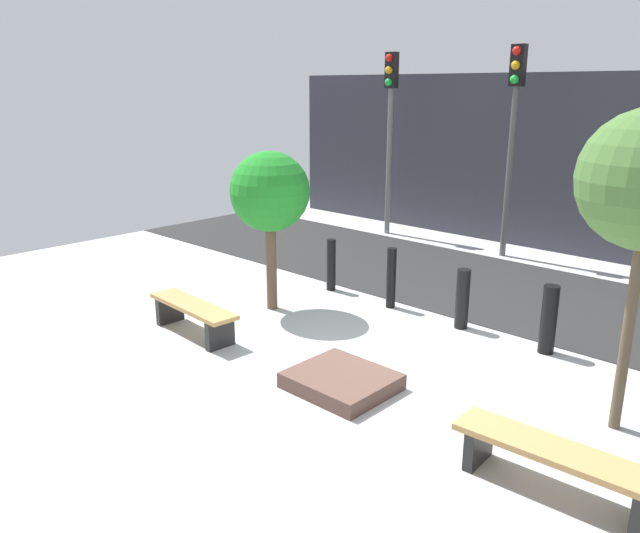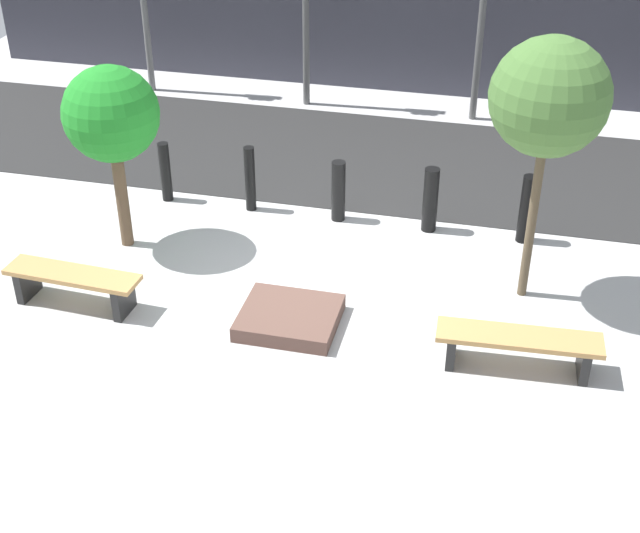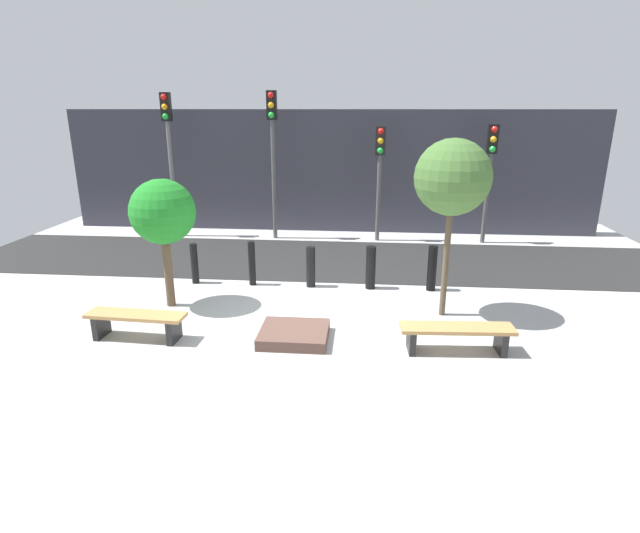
# 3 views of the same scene
# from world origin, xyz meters

# --- Properties ---
(ground_plane) EXTENTS (18.00, 18.00, 0.00)m
(ground_plane) POSITION_xyz_m (0.00, 0.00, 0.00)
(ground_plane) COLOR #ADADAD
(road_strip) EXTENTS (18.00, 3.59, 0.01)m
(road_strip) POSITION_xyz_m (0.00, 4.09, 0.01)
(road_strip) COLOR #252525
(road_strip) RESTS_ON ground
(building_facade) EXTENTS (16.20, 0.50, 3.67)m
(building_facade) POSITION_xyz_m (0.00, 7.44, 1.84)
(building_facade) COLOR #33333D
(building_facade) RESTS_ON ground
(bench_left) EXTENTS (1.68, 0.51, 0.46)m
(bench_left) POSITION_xyz_m (-2.62, -0.78, 0.33)
(bench_left) COLOR black
(bench_left) RESTS_ON ground
(bench_right) EXTENTS (1.79, 0.52, 0.44)m
(bench_right) POSITION_xyz_m (2.62, -0.78, 0.32)
(bench_right) COLOR black
(bench_right) RESTS_ON ground
(planter_bed) EXTENTS (1.13, 1.01, 0.19)m
(planter_bed) POSITION_xyz_m (0.00, -0.58, 0.09)
(planter_bed) COLOR brown
(planter_bed) RESTS_ON ground
(tree_behind_left_bench) EXTENTS (1.22, 1.22, 2.48)m
(tree_behind_left_bench) POSITION_xyz_m (-2.62, 0.72, 1.84)
(tree_behind_left_bench) COLOR brown
(tree_behind_left_bench) RESTS_ON ground
(tree_behind_right_bench) EXTENTS (1.33, 1.33, 3.23)m
(tree_behind_right_bench) POSITION_xyz_m (2.62, 0.72, 2.55)
(tree_behind_right_bench) COLOR brown
(tree_behind_right_bench) RESTS_ON ground
(bollard_far_left) EXTENTS (0.16, 0.16, 0.90)m
(bollard_far_left) POSITION_xyz_m (-2.57, 2.04, 0.45)
(bollard_far_left) COLOR black
(bollard_far_left) RESTS_ON ground
(bollard_left) EXTENTS (0.15, 0.15, 0.97)m
(bollard_left) POSITION_xyz_m (-1.29, 2.04, 0.49)
(bollard_left) COLOR black
(bollard_left) RESTS_ON ground
(bollard_center) EXTENTS (0.19, 0.19, 0.89)m
(bollard_center) POSITION_xyz_m (0.00, 2.04, 0.44)
(bollard_center) COLOR black
(bollard_center) RESTS_ON ground
(bollard_right) EXTENTS (0.21, 0.21, 0.93)m
(bollard_right) POSITION_xyz_m (1.29, 2.04, 0.46)
(bollard_right) COLOR black
(bollard_right) RESTS_ON ground
(bollard_far_right) EXTENTS (0.19, 0.19, 0.97)m
(bollard_far_right) POSITION_xyz_m (2.57, 2.04, 0.48)
(bollard_far_right) COLOR black
(bollard_far_right) RESTS_ON ground
(traffic_light_west) EXTENTS (0.28, 0.27, 4.13)m
(traffic_light_west) POSITION_xyz_m (-4.53, 6.17, 2.83)
(traffic_light_west) COLOR slate
(traffic_light_west) RESTS_ON ground
(traffic_light_mid_west) EXTENTS (0.28, 0.27, 4.17)m
(traffic_light_mid_west) POSITION_xyz_m (-1.51, 6.17, 2.85)
(traffic_light_mid_west) COLOR #505050
(traffic_light_mid_west) RESTS_ON ground
(traffic_light_mid_east) EXTENTS (0.28, 0.27, 3.23)m
(traffic_light_mid_east) POSITION_xyz_m (1.51, 6.17, 2.25)
(traffic_light_mid_east) COLOR #505050
(traffic_light_mid_east) RESTS_ON ground
(traffic_light_east) EXTENTS (0.28, 0.27, 3.29)m
(traffic_light_east) POSITION_xyz_m (4.53, 6.17, 2.29)
(traffic_light_east) COLOR #4B4B4B
(traffic_light_east) RESTS_ON ground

